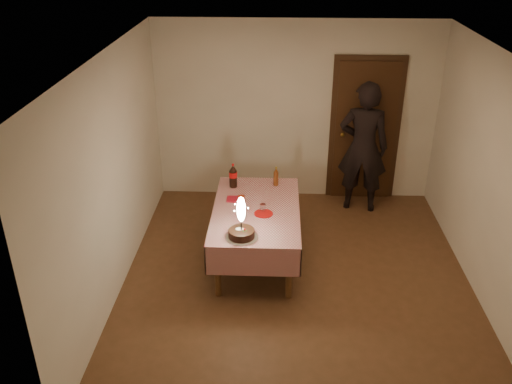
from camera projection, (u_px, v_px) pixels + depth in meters
ground at (296, 281)px, 6.29m from camera, size 4.00×4.50×0.01m
room_shell at (305, 146)px, 5.62m from camera, size 4.04×4.54×2.62m
dining_table at (256, 216)px, 6.43m from camera, size 1.02×1.72×0.70m
birthday_cake at (241, 228)px, 5.76m from camera, size 0.35×0.35×0.49m
red_plate at (264, 214)px, 6.27m from camera, size 0.22×0.22×0.01m
red_cup at (241, 200)px, 6.48m from camera, size 0.08×0.08×0.10m
clear_cup at (263, 208)px, 6.32m from camera, size 0.07×0.07×0.09m
napkin_stack at (233, 199)px, 6.59m from camera, size 0.15×0.15×0.02m
cola_bottle at (233, 176)px, 6.85m from camera, size 0.10×0.10×0.32m
amber_bottle_right at (276, 177)px, 6.90m from camera, size 0.06×0.06×0.25m
photographer at (363, 147)px, 7.49m from camera, size 0.75×0.56×1.87m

